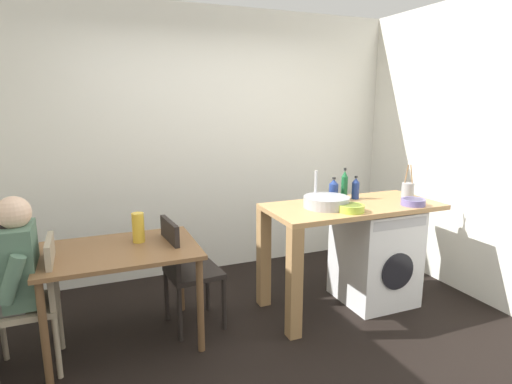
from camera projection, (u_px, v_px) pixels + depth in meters
ground_plane at (271, 353)px, 3.03m from camera, size 5.46×5.46×0.00m
wall_back at (202, 144)px, 4.33m from camera, size 4.60×0.10×2.70m
wall_counter_side at (504, 153)px, 3.54m from camera, size 0.10×3.80×2.70m
dining_table at (120, 261)px, 3.04m from camera, size 1.10×0.76×0.74m
chair_person_seat at (37, 297)px, 2.77m from camera, size 0.40×0.40×0.90m
chair_opposite at (185, 267)px, 3.28m from camera, size 0.44×0.44×0.90m
seated_person at (6, 278)px, 2.68m from camera, size 0.50×0.51×1.20m
kitchen_counter at (331, 225)px, 3.52m from camera, size 1.50×0.68×0.92m
washing_machine at (375, 255)px, 3.77m from camera, size 0.60×0.61×0.86m
sink_basin at (326, 202)px, 3.46m from camera, size 0.38×0.38×0.09m
tap at (316, 187)px, 3.61m from camera, size 0.02×0.02×0.28m
bottle_tall_green at (334, 190)px, 3.70m from camera, size 0.08×0.08×0.21m
bottle_squat_brown at (344, 185)px, 3.74m from camera, size 0.06×0.06×0.28m
bottle_clear_small at (355, 188)px, 3.76m from camera, size 0.07×0.07×0.21m
mixing_bowl at (351, 208)px, 3.32m from camera, size 0.21×0.21×0.06m
utensil_crock at (408, 189)px, 3.83m from camera, size 0.11×0.11×0.30m
colander at (413, 202)px, 3.53m from camera, size 0.20×0.20×0.06m
vase at (138, 228)px, 3.14m from camera, size 0.09×0.09×0.22m
scissors at (355, 207)px, 3.46m from camera, size 0.15×0.06×0.01m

